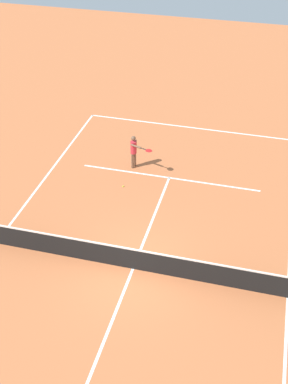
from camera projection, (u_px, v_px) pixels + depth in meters
ground_plane at (133, 269)px, 18.28m from camera, size 60.00×60.00×0.00m
court_lines at (133, 269)px, 18.28m from camera, size 11.01×22.12×0.01m
tennis_net at (133, 259)px, 18.00m from camera, size 11.61×0.10×1.07m
player_serving at (134, 149)px, 23.19m from camera, size 1.18×0.88×1.64m
tennis_ball at (123, 186)px, 22.43m from camera, size 0.07×0.07×0.07m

